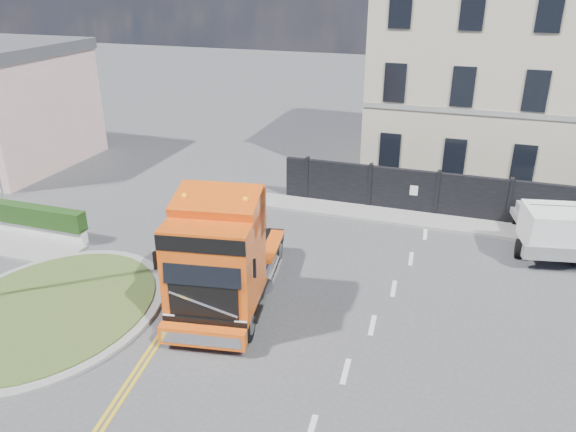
% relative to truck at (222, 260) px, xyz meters
% --- Properties ---
extents(ground, '(120.00, 120.00, 0.00)m').
position_rel_truck_xyz_m(ground, '(1.76, 1.06, -1.81)').
color(ground, '#424244').
rests_on(ground, ground).
extents(traffic_island, '(6.80, 6.80, 0.17)m').
position_rel_truck_xyz_m(traffic_island, '(-5.24, -1.94, -1.73)').
color(traffic_island, gray).
rests_on(traffic_island, ground).
extents(hedge_wall, '(8.00, 0.55, 1.35)m').
position_rel_truck_xyz_m(hedge_wall, '(-11.24, 2.56, -1.07)').
color(hedge_wall, silver).
rests_on(hedge_wall, ground).
extents(hoarding_fence, '(18.80, 0.25, 2.00)m').
position_rel_truck_xyz_m(hoarding_fence, '(8.31, 10.06, -0.81)').
color(hoarding_fence, black).
rests_on(hoarding_fence, ground).
extents(georgian_building, '(12.30, 10.30, 12.80)m').
position_rel_truck_xyz_m(georgian_building, '(7.76, 17.56, 3.96)').
color(georgian_building, '#C0AE98').
rests_on(georgian_building, ground).
extents(pavement_far, '(20.00, 1.60, 0.12)m').
position_rel_truck_xyz_m(pavement_far, '(7.76, 9.16, -1.75)').
color(pavement_far, gray).
rests_on(pavement_far, ground).
extents(truck, '(3.57, 7.07, 4.05)m').
position_rel_truck_xyz_m(truck, '(0.00, 0.00, 0.00)').
color(truck, black).
rests_on(truck, ground).
extents(flatbed_pickup, '(2.94, 5.38, 2.11)m').
position_rel_truck_xyz_m(flatbed_pickup, '(10.15, 7.52, -0.68)').
color(flatbed_pickup, slate).
rests_on(flatbed_pickup, ground).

